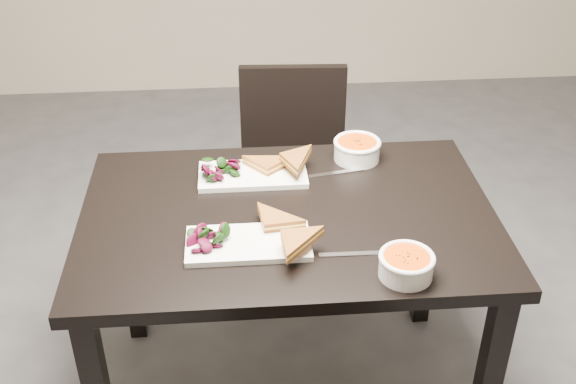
{
  "coord_description": "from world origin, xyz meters",
  "views": [
    {
      "loc": [
        -0.53,
        -1.79,
        1.89
      ],
      "look_at": [
        -0.39,
        -0.11,
        0.82
      ],
      "focal_mm": 43.91,
      "sensor_mm": 36.0,
      "label": 1
    }
  ],
  "objects_px": {
    "chair_far": "(294,163)",
    "plate_far": "(253,175)",
    "soup_bowl_far": "(357,149)",
    "soup_bowl_near": "(406,264)",
    "plate_near": "(248,244)",
    "table": "(288,240)"
  },
  "relations": [
    {
      "from": "soup_bowl_far",
      "to": "chair_far",
      "type": "bearing_deg",
      "value": 110.29
    },
    {
      "from": "plate_far",
      "to": "soup_bowl_far",
      "type": "relative_size",
      "value": 2.18
    },
    {
      "from": "soup_bowl_near",
      "to": "plate_far",
      "type": "bearing_deg",
      "value": 125.5
    },
    {
      "from": "chair_far",
      "to": "table",
      "type": "bearing_deg",
      "value": -93.12
    },
    {
      "from": "chair_far",
      "to": "soup_bowl_near",
      "type": "height_order",
      "value": "chair_far"
    },
    {
      "from": "chair_far",
      "to": "soup_bowl_far",
      "type": "xyz_separation_m",
      "value": [
        0.17,
        -0.45,
        0.3
      ]
    },
    {
      "from": "chair_far",
      "to": "soup_bowl_far",
      "type": "distance_m",
      "value": 0.57
    },
    {
      "from": "chair_far",
      "to": "soup_bowl_far",
      "type": "height_order",
      "value": "chair_far"
    },
    {
      "from": "plate_near",
      "to": "table",
      "type": "bearing_deg",
      "value": 52.1
    },
    {
      "from": "plate_far",
      "to": "soup_bowl_far",
      "type": "height_order",
      "value": "soup_bowl_far"
    },
    {
      "from": "soup_bowl_far",
      "to": "soup_bowl_near",
      "type": "bearing_deg",
      "value": -87.49
    },
    {
      "from": "table",
      "to": "chair_far",
      "type": "xyz_separation_m",
      "value": [
        0.08,
        0.74,
        -0.17
      ]
    },
    {
      "from": "soup_bowl_far",
      "to": "plate_near",
      "type": "bearing_deg",
      "value": -129.4
    },
    {
      "from": "soup_bowl_near",
      "to": "soup_bowl_far",
      "type": "bearing_deg",
      "value": 92.51
    },
    {
      "from": "chair_far",
      "to": "plate_far",
      "type": "distance_m",
      "value": 0.63
    },
    {
      "from": "plate_near",
      "to": "plate_far",
      "type": "height_order",
      "value": "same"
    },
    {
      "from": "plate_near",
      "to": "plate_far",
      "type": "relative_size",
      "value": 1.0
    },
    {
      "from": "table",
      "to": "soup_bowl_far",
      "type": "bearing_deg",
      "value": 49.84
    },
    {
      "from": "plate_near",
      "to": "soup_bowl_far",
      "type": "relative_size",
      "value": 2.18
    },
    {
      "from": "table",
      "to": "plate_far",
      "type": "bearing_deg",
      "value": 114.45
    },
    {
      "from": "plate_near",
      "to": "plate_far",
      "type": "bearing_deg",
      "value": 85.94
    },
    {
      "from": "plate_near",
      "to": "soup_bowl_far",
      "type": "bearing_deg",
      "value": 50.6
    }
  ]
}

